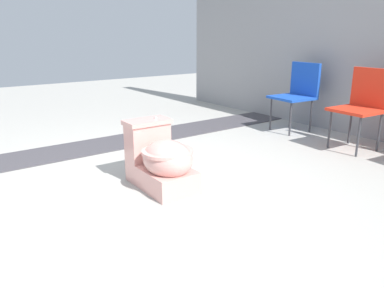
% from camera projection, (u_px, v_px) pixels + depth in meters
% --- Properties ---
extents(ground_plane, '(14.00, 14.00, 0.00)m').
position_uv_depth(ground_plane, '(132.00, 188.00, 2.94)').
color(ground_plane, '#A8A59E').
extents(gravel_strip, '(0.56, 8.00, 0.01)m').
position_uv_depth(gravel_strip, '(120.00, 142.00, 4.19)').
color(gravel_strip, '#423F44').
rests_on(gravel_strip, ground).
extents(toilet, '(0.64, 0.40, 0.52)m').
position_uv_depth(toilet, '(161.00, 160.00, 2.91)').
color(toilet, '#E09E93').
rests_on(toilet, ground).
extents(folding_chair_left, '(0.48, 0.48, 0.83)m').
position_uv_depth(folding_chair_left, '(298.00, 90.00, 4.59)').
color(folding_chair_left, '#1947B2').
rests_on(folding_chair_left, ground).
extents(folding_chair_middle, '(0.47, 0.47, 0.83)m').
position_uv_depth(folding_chair_middle, '(364.00, 100.00, 3.84)').
color(folding_chair_middle, red).
rests_on(folding_chair_middle, ground).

